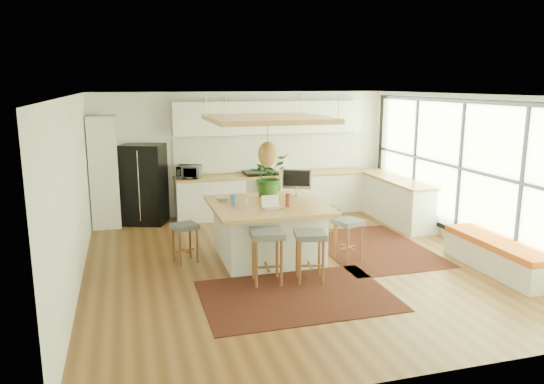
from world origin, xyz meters
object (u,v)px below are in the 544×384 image
object	(u,v)px
monitor	(297,181)
island_plant	(268,181)
stool_left_side	(185,241)
stool_right_back	(328,223)
fridge	(144,180)
laptop	(272,202)
island	(268,231)
stool_right_front	(348,239)
stool_near_right	(310,258)
microwave	(189,170)
stool_near_left	(267,260)

from	to	relation	value
monitor	island_plant	bearing A→B (deg)	-160.47
stool_left_side	stool_right_back	bearing A→B (deg)	8.54
fridge	laptop	bearing A→B (deg)	-39.11
island	stool_right_front	size ratio (longest dim) A/B	2.70
stool_near_right	stool_right_back	world-z (taller)	stool_near_right
island_plant	monitor	bearing A→B (deg)	-5.18
fridge	laptop	world-z (taller)	fridge
island	laptop	size ratio (longest dim) A/B	5.99
stool_left_side	monitor	bearing A→B (deg)	8.65
laptop	stool_right_front	bearing A→B (deg)	-10.07
stool_right_front	stool_right_back	bearing A→B (deg)	86.76
stool_right_front	fridge	bearing A→B (deg)	133.46
stool_near_right	stool_left_side	xyz separation A→B (m)	(-1.67, 1.34, 0.00)
island	fridge	bearing A→B (deg)	123.71
stool_right_front	microwave	bearing A→B (deg)	124.11
fridge	stool_near_left	bearing A→B (deg)	-47.51
stool_right_back	island_plant	size ratio (longest dim) A/B	0.89
stool_left_side	stool_near_left	bearing A→B (deg)	-50.20
laptop	monitor	bearing A→B (deg)	45.33
stool_right_back	stool_near_right	bearing A→B (deg)	-119.64
fridge	island	distance (m)	3.40
island	stool_near_left	world-z (taller)	island
fridge	laptop	distance (m)	3.68
laptop	island_plant	distance (m)	0.91
stool_near_right	stool_right_front	world-z (taller)	stool_near_right
stool_right_back	stool_left_side	size ratio (longest dim) A/B	1.03
island	stool_near_left	bearing A→B (deg)	-105.86
stool_near_right	stool_right_back	size ratio (longest dim) A/B	1.14
stool_near_right	island_plant	xyz separation A→B (m)	(-0.16, 1.69, 0.86)
fridge	stool_near_right	size ratio (longest dim) A/B	2.21
fridge	stool_left_side	xyz separation A→B (m)	(0.51, -2.66, -0.57)
island_plant	laptop	bearing A→B (deg)	-101.51
stool_left_side	island_plant	world-z (taller)	island_plant
monitor	laptop	bearing A→B (deg)	-104.59
stool_near_right	stool_right_back	bearing A→B (deg)	60.36
stool_near_right	stool_near_left	bearing A→B (deg)	172.26
stool_right_front	stool_left_side	bearing A→B (deg)	166.40
laptop	microwave	size ratio (longest dim) A/B	0.64
laptop	microwave	bearing A→B (deg)	101.02
stool_right_front	stool_left_side	distance (m)	2.68
island	island_plant	xyz separation A→B (m)	(0.15, 0.50, 0.75)
stool_near_left	laptop	bearing A→B (deg)	68.22
stool_left_side	laptop	bearing A→B (deg)	-21.52
stool_right_front	stool_near_right	bearing A→B (deg)	-142.74
island	laptop	bearing A→B (deg)	-93.67
island	stool_right_back	world-z (taller)	island
stool_near_left	stool_near_right	size ratio (longest dim) A/B	1.06
fridge	laptop	size ratio (longest dim) A/B	5.38
island	stool_right_front	xyz separation A→B (m)	(1.25, -0.48, -0.11)
stool_right_back	stool_left_side	xyz separation A→B (m)	(-2.66, -0.40, 0.00)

